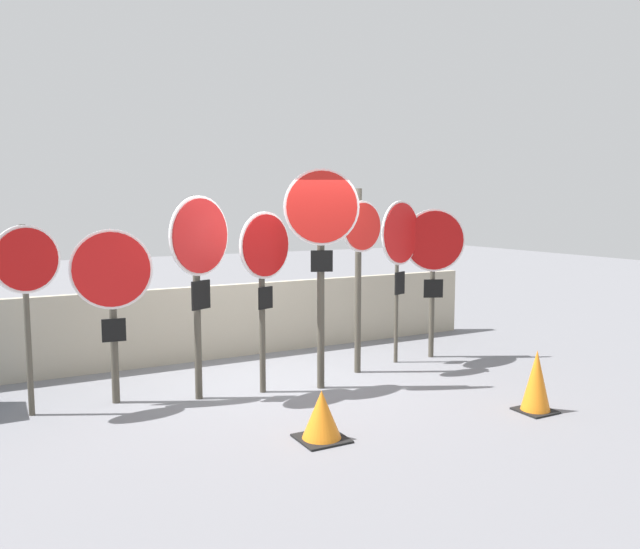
{
  "coord_description": "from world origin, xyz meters",
  "views": [
    {
      "loc": [
        -3.07,
        -6.74,
        2.21
      ],
      "look_at": [
        0.54,
        0.0,
        1.35
      ],
      "focal_mm": 35.0,
      "sensor_mm": 36.0,
      "label": 1
    }
  ],
  "objects_px": {
    "stop_sign_4": "(321,236)",
    "stop_sign_3": "(265,264)",
    "stop_sign_2": "(199,257)",
    "traffic_cone_1": "(536,381)",
    "stop_sign_6": "(400,242)",
    "stop_sign_0": "(27,275)",
    "stop_sign_1": "(112,285)",
    "stop_sign_7": "(434,254)",
    "traffic_cone_0": "(322,415)",
    "stop_sign_5": "(360,253)"
  },
  "relations": [
    {
      "from": "stop_sign_4",
      "to": "stop_sign_3",
      "type": "bearing_deg",
      "value": -175.91
    },
    {
      "from": "stop_sign_2",
      "to": "traffic_cone_1",
      "type": "bearing_deg",
      "value": -62.2
    },
    {
      "from": "stop_sign_2",
      "to": "stop_sign_6",
      "type": "xyz_separation_m",
      "value": [
        2.94,
        0.3,
        0.06
      ]
    },
    {
      "from": "stop_sign_0",
      "to": "traffic_cone_1",
      "type": "xyz_separation_m",
      "value": [
        4.76,
        -2.39,
        -1.16
      ]
    },
    {
      "from": "stop_sign_1",
      "to": "stop_sign_6",
      "type": "distance_m",
      "value": 3.85
    },
    {
      "from": "stop_sign_7",
      "to": "stop_sign_2",
      "type": "bearing_deg",
      "value": -151.91
    },
    {
      "from": "stop_sign_0",
      "to": "traffic_cone_1",
      "type": "distance_m",
      "value": 5.45
    },
    {
      "from": "stop_sign_2",
      "to": "traffic_cone_0",
      "type": "height_order",
      "value": "stop_sign_2"
    },
    {
      "from": "stop_sign_5",
      "to": "traffic_cone_1",
      "type": "height_order",
      "value": "stop_sign_5"
    },
    {
      "from": "stop_sign_0",
      "to": "stop_sign_1",
      "type": "relative_size",
      "value": 1.03
    },
    {
      "from": "traffic_cone_0",
      "to": "traffic_cone_1",
      "type": "relative_size",
      "value": 0.71
    },
    {
      "from": "stop_sign_5",
      "to": "traffic_cone_1",
      "type": "bearing_deg",
      "value": -79.4
    },
    {
      "from": "stop_sign_2",
      "to": "stop_sign_6",
      "type": "bearing_deg",
      "value": -21.62
    },
    {
      "from": "stop_sign_2",
      "to": "traffic_cone_0",
      "type": "distance_m",
      "value": 2.3
    },
    {
      "from": "stop_sign_3",
      "to": "traffic_cone_1",
      "type": "height_order",
      "value": "stop_sign_3"
    },
    {
      "from": "stop_sign_0",
      "to": "stop_sign_5",
      "type": "bearing_deg",
      "value": -21.94
    },
    {
      "from": "stop_sign_3",
      "to": "stop_sign_5",
      "type": "distance_m",
      "value": 1.46
    },
    {
      "from": "stop_sign_5",
      "to": "traffic_cone_0",
      "type": "bearing_deg",
      "value": -140.66
    },
    {
      "from": "traffic_cone_0",
      "to": "traffic_cone_1",
      "type": "height_order",
      "value": "traffic_cone_1"
    },
    {
      "from": "stop_sign_1",
      "to": "traffic_cone_0",
      "type": "height_order",
      "value": "stop_sign_1"
    },
    {
      "from": "stop_sign_5",
      "to": "stop_sign_6",
      "type": "height_order",
      "value": "stop_sign_5"
    },
    {
      "from": "stop_sign_6",
      "to": "traffic_cone_1",
      "type": "xyz_separation_m",
      "value": [
        0.09,
        -2.4,
        -1.36
      ]
    },
    {
      "from": "stop_sign_2",
      "to": "stop_sign_7",
      "type": "distance_m",
      "value": 3.55
    },
    {
      "from": "stop_sign_6",
      "to": "stop_sign_7",
      "type": "relative_size",
      "value": 1.05
    },
    {
      "from": "stop_sign_3",
      "to": "stop_sign_4",
      "type": "bearing_deg",
      "value": -35.87
    },
    {
      "from": "stop_sign_0",
      "to": "traffic_cone_1",
      "type": "height_order",
      "value": "stop_sign_0"
    },
    {
      "from": "stop_sign_3",
      "to": "stop_sign_5",
      "type": "relative_size",
      "value": 0.88
    },
    {
      "from": "stop_sign_5",
      "to": "stop_sign_4",
      "type": "bearing_deg",
      "value": -163.31
    },
    {
      "from": "stop_sign_0",
      "to": "traffic_cone_0",
      "type": "xyz_separation_m",
      "value": [
        2.36,
        -2.01,
        -1.26
      ]
    },
    {
      "from": "stop_sign_1",
      "to": "stop_sign_3",
      "type": "height_order",
      "value": "stop_sign_3"
    },
    {
      "from": "stop_sign_2",
      "to": "traffic_cone_1",
      "type": "xyz_separation_m",
      "value": [
        3.03,
        -2.1,
        -1.3
      ]
    },
    {
      "from": "stop_sign_1",
      "to": "stop_sign_4",
      "type": "bearing_deg",
      "value": -7.02
    },
    {
      "from": "stop_sign_2",
      "to": "stop_sign_5",
      "type": "relative_size",
      "value": 0.96
    },
    {
      "from": "stop_sign_0",
      "to": "stop_sign_6",
      "type": "distance_m",
      "value": 4.68
    },
    {
      "from": "traffic_cone_0",
      "to": "traffic_cone_1",
      "type": "xyz_separation_m",
      "value": [
        2.41,
        -0.38,
        0.1
      ]
    },
    {
      "from": "stop_sign_7",
      "to": "traffic_cone_0",
      "type": "relative_size",
      "value": 4.51
    },
    {
      "from": "stop_sign_0",
      "to": "stop_sign_4",
      "type": "relative_size",
      "value": 0.76
    },
    {
      "from": "stop_sign_1",
      "to": "stop_sign_6",
      "type": "xyz_separation_m",
      "value": [
        3.84,
        0.01,
        0.35
      ]
    },
    {
      "from": "stop_sign_5",
      "to": "stop_sign_7",
      "type": "distance_m",
      "value": 1.38
    },
    {
      "from": "stop_sign_1",
      "to": "stop_sign_2",
      "type": "distance_m",
      "value": 0.99
    },
    {
      "from": "stop_sign_4",
      "to": "stop_sign_7",
      "type": "xyz_separation_m",
      "value": [
        2.15,
        0.6,
        -0.33
      ]
    },
    {
      "from": "stop_sign_1",
      "to": "stop_sign_5",
      "type": "xyz_separation_m",
      "value": [
        3.08,
        -0.18,
        0.25
      ]
    },
    {
      "from": "stop_sign_4",
      "to": "stop_sign_6",
      "type": "bearing_deg",
      "value": 39.74
    },
    {
      "from": "stop_sign_1",
      "to": "stop_sign_2",
      "type": "relative_size",
      "value": 0.84
    },
    {
      "from": "stop_sign_7",
      "to": "stop_sign_0",
      "type": "bearing_deg",
      "value": -156.65
    },
    {
      "from": "stop_sign_1",
      "to": "traffic_cone_1",
      "type": "xyz_separation_m",
      "value": [
        3.92,
        -2.39,
        -1.01
      ]
    },
    {
      "from": "stop_sign_2",
      "to": "stop_sign_4",
      "type": "distance_m",
      "value": 1.44
    },
    {
      "from": "stop_sign_4",
      "to": "stop_sign_7",
      "type": "distance_m",
      "value": 2.25
    },
    {
      "from": "stop_sign_1",
      "to": "traffic_cone_0",
      "type": "relative_size",
      "value": 4.08
    },
    {
      "from": "stop_sign_2",
      "to": "stop_sign_3",
      "type": "relative_size",
      "value": 1.08
    }
  ]
}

